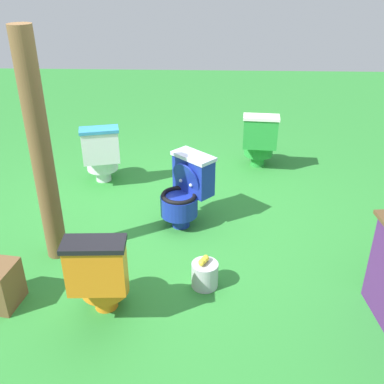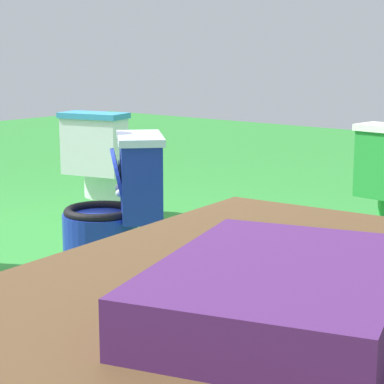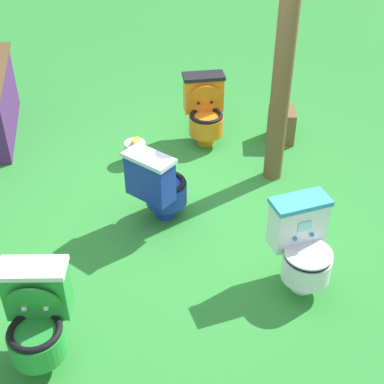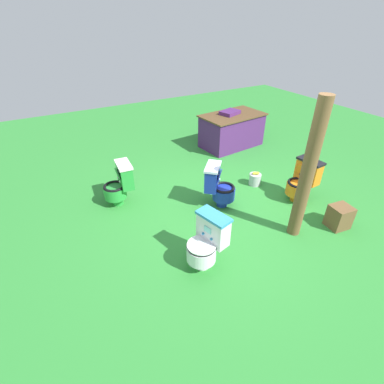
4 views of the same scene
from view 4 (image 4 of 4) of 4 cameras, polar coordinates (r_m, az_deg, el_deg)
The scene contains 9 objects.
ground at distance 4.77m, azimuth 7.86°, elevation -3.46°, with size 14.00×14.00×0.00m, color #2D8433.
toilet_orange at distance 5.14m, azimuth 21.31°, elevation 2.21°, with size 0.51×0.45×0.73m.
toilet_green at distance 4.84m, azimuth -14.35°, elevation 1.59°, with size 0.52×0.45×0.73m.
toilet_white at distance 3.57m, azimuth 2.96°, elevation -9.95°, with size 0.57×0.51×0.73m.
toilet_blue at distance 4.66m, azimuth 5.35°, elevation 1.28°, with size 0.63×0.63×0.73m.
vendor_table at distance 6.98m, azimuth 7.96°, elevation 12.21°, with size 1.53×0.99×0.85m.
wooden_post at distance 4.00m, azimuth 22.20°, elevation 3.58°, with size 0.18×0.18×2.00m, color brown.
small_crate at distance 4.81m, azimuth 27.48°, elevation -4.44°, with size 0.30×0.27×0.36m, color brown.
lemon_bucket at distance 5.47m, azimuth 12.54°, elevation 2.55°, with size 0.22×0.22×0.28m.
Camera 4 is at (-2.46, -3.00, 2.78)m, focal length 26.53 mm.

